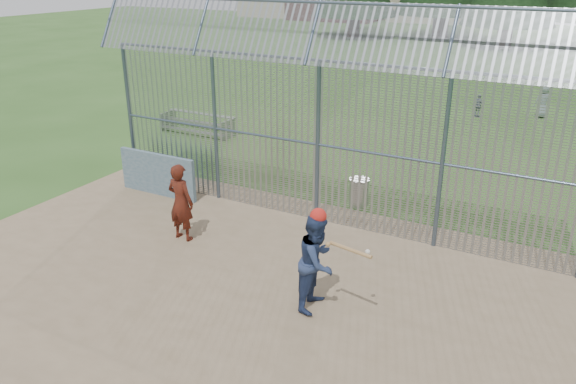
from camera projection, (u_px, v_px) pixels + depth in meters
The scene contains 11 objects.
ground at pixel (241, 284), 11.40m from camera, with size 120.00×120.00×0.00m, color #2D511E.
dirt_infield at pixel (227, 295), 10.99m from camera, with size 14.00×10.00×0.02m, color #756047.
dugout_wall at pixel (158, 174), 15.56m from camera, with size 2.50×0.12×1.20m, color #38566B.
batter at pixel (317, 262), 10.30m from camera, with size 0.91×0.71×1.88m, color navy.
onlooker at pixel (181, 202), 12.91m from camera, with size 0.67×0.44×1.85m, color maroon.
bg_kid_standing at pixel (543, 101), 23.52m from camera, with size 0.68×0.44×1.38m, color slate.
bg_kid_seated at pixel (478, 106), 23.60m from camera, with size 0.58×0.24×0.99m, color slate.
batting_gear at pixel (323, 221), 9.91m from camera, with size 1.27×0.42×0.70m.
trash_can at pixel (359, 192), 15.00m from camera, with size 0.56×0.56×0.82m.
bleacher at pixel (197, 123), 21.34m from camera, with size 3.00×0.95×0.72m.
backstop_fence at pixel (390, 141), 12.51m from camera, with size 20.09×0.81×5.30m.
Camera 1 is at (5.53, -8.21, 6.03)m, focal length 35.00 mm.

